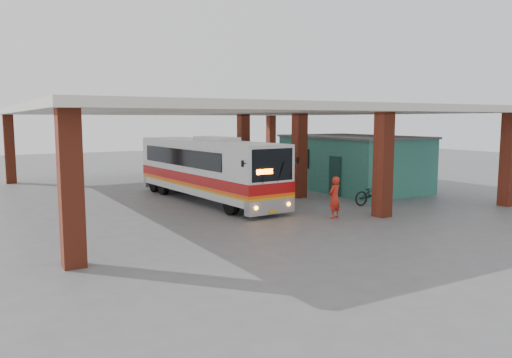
{
  "coord_description": "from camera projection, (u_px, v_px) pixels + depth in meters",
  "views": [
    {
      "loc": [
        -11.9,
        -18.09,
        4.05
      ],
      "look_at": [
        -1.35,
        0.0,
        1.54
      ],
      "focal_mm": 35.0,
      "sensor_mm": 36.0,
      "label": 1
    }
  ],
  "objects": [
    {
      "name": "red_chair",
      "position": [
        288.0,
        180.0,
        30.32
      ],
      "size": [
        0.46,
        0.46,
        0.86
      ],
      "rotation": [
        0.0,
        0.0,
        -0.02
      ],
      "color": "#AC121F",
      "rests_on": "ground"
    },
    {
      "name": "brick_columns",
      "position": [
        254.0,
        154.0,
        26.7
      ],
      "size": [
        20.1,
        21.6,
        4.35
      ],
      "color": "maroon",
      "rests_on": "ground"
    },
    {
      "name": "motorcycle",
      "position": [
        372.0,
        193.0,
        23.7
      ],
      "size": [
        2.11,
        0.79,
        1.1
      ],
      "primitive_type": "imported",
      "rotation": [
        0.0,
        0.0,
        1.54
      ],
      "color": "black",
      "rests_on": "ground"
    },
    {
      "name": "pedestrian",
      "position": [
        335.0,
        197.0,
        20.45
      ],
      "size": [
        0.72,
        0.57,
        1.72
      ],
      "primitive_type": "imported",
      "rotation": [
        0.0,
        0.0,
        3.43
      ],
      "color": "red",
      "rests_on": "ground"
    },
    {
      "name": "ground",
      "position": [
        282.0,
        212.0,
        21.95
      ],
      "size": [
        90.0,
        90.0,
        0.0
      ],
      "primitive_type": "plane",
      "color": "#515154",
      "rests_on": "ground"
    },
    {
      "name": "canopy_roof",
      "position": [
        225.0,
        111.0,
        27.24
      ],
      "size": [
        21.0,
        23.0,
        0.3
      ],
      "primitive_type": "cube",
      "color": "beige",
      "rests_on": "brick_columns"
    },
    {
      "name": "coach_bus",
      "position": [
        208.0,
        169.0,
        24.71
      ],
      "size": [
        3.11,
        11.19,
        3.22
      ],
      "rotation": [
        0.0,
        0.0,
        0.07
      ],
      "color": "silver",
      "rests_on": "ground"
    },
    {
      "name": "shop_building",
      "position": [
        353.0,
        162.0,
        28.95
      ],
      "size": [
        5.2,
        8.2,
        3.11
      ],
      "color": "#2A6960",
      "rests_on": "ground"
    }
  ]
}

